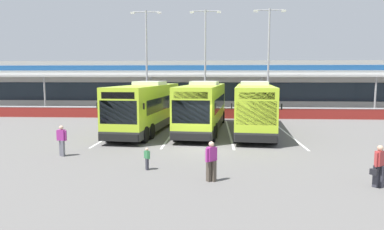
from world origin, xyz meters
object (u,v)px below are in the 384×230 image
(pedestrian_child, at_px, (147,158))
(pedestrian_near_bin, at_px, (62,140))
(lamp_post_west, at_px, (147,56))
(coach_bus_left_centre, at_px, (203,107))
(coach_bus_leftmost, at_px, (147,108))
(pedestrian_with_handbag, at_px, (379,165))
(coach_bus_centre, at_px, (254,108))
(lamp_post_centre, at_px, (205,56))
(pedestrian_in_dark_coat, at_px, (211,160))
(lamp_post_east, at_px, (269,55))

(pedestrian_child, height_order, pedestrian_near_bin, pedestrian_near_bin)
(lamp_post_west, bearing_deg, coach_bus_left_centre, -58.92)
(coach_bus_leftmost, relative_size, pedestrian_with_handbag, 7.61)
(coach_bus_centre, distance_m, pedestrian_child, 12.73)
(pedestrian_with_handbag, bearing_deg, lamp_post_west, 119.10)
(coach_bus_centre, bearing_deg, lamp_post_west, 133.18)
(lamp_post_centre, bearing_deg, pedestrian_near_bin, -109.83)
(coach_bus_left_centre, height_order, lamp_post_west, lamp_post_west)
(pedestrian_in_dark_coat, xyz_separation_m, pedestrian_child, (-2.89, 1.58, -0.33))
(coach_bus_centre, xyz_separation_m, pedestrian_child, (-6.01, -11.16, -1.24))
(lamp_post_east, bearing_deg, coach_bus_centre, -103.82)
(coach_bus_left_centre, xyz_separation_m, pedestrian_with_handbag, (7.01, -13.47, -0.93))
(pedestrian_in_dark_coat, bearing_deg, pedestrian_child, 151.30)
(pedestrian_near_bin, relative_size, lamp_post_centre, 0.15)
(coach_bus_left_centre, xyz_separation_m, lamp_post_west, (-6.32, 10.48, 4.50))
(coach_bus_leftmost, bearing_deg, coach_bus_centre, 1.00)
(coach_bus_left_centre, relative_size, pedestrian_near_bin, 7.61)
(pedestrian_with_handbag, distance_m, lamp_post_east, 24.31)
(pedestrian_with_handbag, xyz_separation_m, lamp_post_centre, (-7.11, 23.91, 5.43))
(coach_bus_leftmost, height_order, lamp_post_east, lamp_post_east)
(pedestrian_with_handbag, distance_m, pedestrian_in_dark_coat, 6.31)
(coach_bus_centre, xyz_separation_m, pedestrian_with_handbag, (3.17, -13.12, -0.93))
(coach_bus_left_centre, distance_m, lamp_post_centre, 11.37)
(coach_bus_left_centre, relative_size, coach_bus_centre, 1.00)
(lamp_post_centre, height_order, lamp_post_east, same)
(lamp_post_west, bearing_deg, coach_bus_centre, -46.82)
(coach_bus_leftmost, relative_size, pedestrian_in_dark_coat, 7.61)
(coach_bus_leftmost, xyz_separation_m, lamp_post_centre, (4.17, 10.93, 4.50))
(pedestrian_with_handbag, bearing_deg, pedestrian_child, 167.92)
(coach_bus_centre, height_order, pedestrian_with_handbag, coach_bus_centre)
(pedestrian_with_handbag, height_order, pedestrian_child, pedestrian_with_handbag)
(coach_bus_leftmost, height_order, coach_bus_left_centre, same)
(coach_bus_leftmost, xyz_separation_m, coach_bus_left_centre, (4.26, 0.48, 0.00))
(pedestrian_with_handbag, relative_size, lamp_post_west, 0.15)
(pedestrian_with_handbag, height_order, lamp_post_centre, lamp_post_centre)
(pedestrian_with_handbag, relative_size, pedestrian_in_dark_coat, 1.00)
(coach_bus_leftmost, height_order, lamp_post_centre, lamp_post_centre)
(coach_bus_leftmost, distance_m, pedestrian_near_bin, 9.12)
(coach_bus_centre, xyz_separation_m, lamp_post_east, (2.60, 10.56, 4.50))
(lamp_post_east, bearing_deg, pedestrian_child, -111.62)
(coach_bus_centre, bearing_deg, pedestrian_near_bin, -141.46)
(pedestrian_with_handbag, bearing_deg, pedestrian_in_dark_coat, 176.50)
(coach_bus_centre, xyz_separation_m, lamp_post_west, (-10.16, 10.83, 4.50))
(coach_bus_centre, bearing_deg, lamp_post_east, 76.18)
(coach_bus_leftmost, xyz_separation_m, pedestrian_near_bin, (-2.88, -8.60, -0.91))
(pedestrian_in_dark_coat, xyz_separation_m, lamp_post_east, (5.72, 23.30, 5.42))
(coach_bus_centre, bearing_deg, lamp_post_centre, 110.05)
(pedestrian_with_handbag, bearing_deg, lamp_post_centre, 106.56)
(pedestrian_child, distance_m, pedestrian_near_bin, 5.53)
(pedestrian_with_handbag, bearing_deg, pedestrian_near_bin, 162.81)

